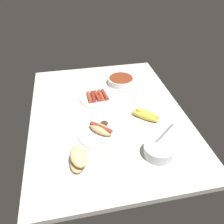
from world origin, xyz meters
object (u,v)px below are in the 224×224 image
object	(u,v)px
banana_bunch	(146,115)
bowl_coleslaw	(159,150)
bread_stack	(78,159)
bowl_chili	(121,80)
plate_hotdog_assembled	(101,131)
plate_sausages	(97,97)

from	to	relation	value
banana_bunch	bowl_coleslaw	xyz separation A→B (cm)	(-28.49, 3.02, 1.26)
banana_bunch	bread_stack	distance (cm)	49.11
bowl_chili	bread_stack	world-z (taller)	bread_stack
bread_stack	bowl_coleslaw	bearing A→B (deg)	-92.38
bowl_chili	plate_hotdog_assembled	bearing A→B (deg)	155.63
banana_bunch	bread_stack	size ratio (longest dim) A/B	1.15
banana_bunch	plate_sausages	xyz separation A→B (cm)	(24.78, 24.76, -0.70)
plate_hotdog_assembled	bread_stack	distance (cm)	23.11
plate_sausages	plate_hotdog_assembled	distance (cm)	33.18
banana_bunch	bowl_coleslaw	bearing A→B (deg)	173.94
plate_sausages	plate_hotdog_assembled	bearing A→B (deg)	175.29
plate_hotdog_assembled	bread_stack	world-z (taller)	bread_stack
bowl_chili	plate_hotdog_assembled	xyz separation A→B (cm)	(-49.01, 22.20, -0.69)
banana_bunch	bowl_chili	world-z (taller)	bowl_chili
bowl_coleslaw	bread_stack	xyz separation A→B (cm)	(1.58, 38.02, 0.53)
plate_hotdog_assembled	bread_stack	size ratio (longest dim) A/B	1.74
banana_bunch	plate_hotdog_assembled	world-z (taller)	plate_hotdog_assembled
bowl_chili	bread_stack	bearing A→B (deg)	152.13
bowl_coleslaw	bread_stack	bearing A→B (deg)	87.62
banana_bunch	bowl_chili	bearing A→B (deg)	7.39
bowl_chili	plate_sausages	size ratio (longest dim) A/B	0.82
bowl_chili	plate_hotdog_assembled	world-z (taller)	plate_hotdog_assembled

